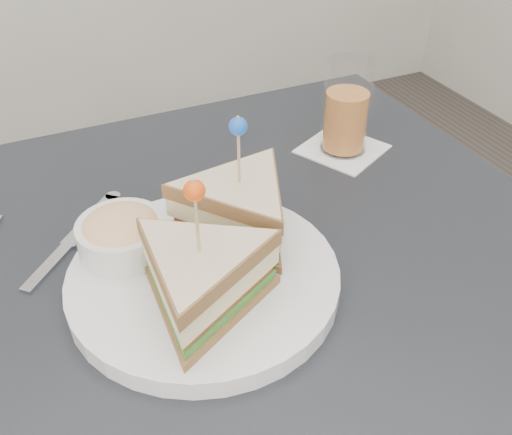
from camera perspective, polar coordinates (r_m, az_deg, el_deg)
name	(u,v)px	position (r m, az deg, el deg)	size (l,w,h in m)	color
table	(252,305)	(0.71, -0.40, -8.72)	(0.80, 0.80, 0.75)	black
plate_meal	(208,249)	(0.60, -4.85, -3.11)	(0.33, 0.31, 0.17)	silver
cutlery_knife	(71,241)	(0.72, -17.98, -2.29)	(0.15, 0.16, 0.01)	silver
drink_set	(346,113)	(0.84, 9.00, 10.32)	(0.15, 0.15, 0.14)	white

